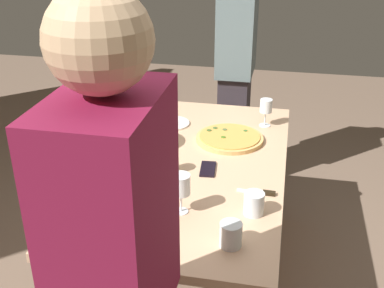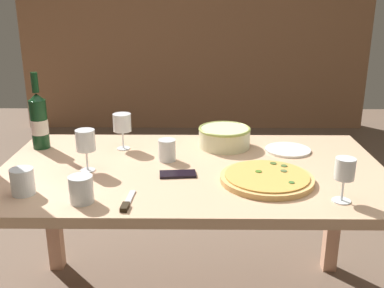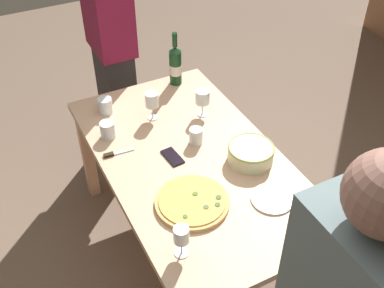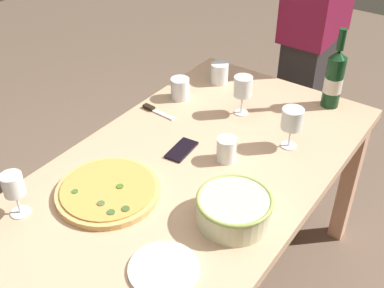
% 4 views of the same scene
% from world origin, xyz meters
% --- Properties ---
extents(ground_plane, '(8.00, 8.00, 0.00)m').
position_xyz_m(ground_plane, '(0.00, 0.00, 0.00)').
color(ground_plane, brown).
extents(dining_table, '(1.60, 0.90, 0.75)m').
position_xyz_m(dining_table, '(0.00, 0.00, 0.66)').
color(dining_table, '#D5A883').
rests_on(dining_table, ground).
extents(pizza, '(0.36, 0.36, 0.03)m').
position_xyz_m(pizza, '(0.29, -0.15, 0.76)').
color(pizza, tan).
rests_on(pizza, dining_table).
extents(serving_bowl, '(0.24, 0.24, 0.09)m').
position_xyz_m(serving_bowl, '(0.15, 0.27, 0.80)').
color(serving_bowl, beige).
rests_on(serving_bowl, dining_table).
extents(wine_bottle, '(0.08, 0.08, 0.35)m').
position_xyz_m(wine_bottle, '(-0.71, 0.24, 0.88)').
color(wine_bottle, '#11391A').
rests_on(wine_bottle, dining_table).
extents(wine_glass_near_pizza, '(0.07, 0.07, 0.16)m').
position_xyz_m(wine_glass_near_pizza, '(0.52, -0.32, 0.86)').
color(wine_glass_near_pizza, white).
rests_on(wine_glass_near_pizza, dining_table).
extents(wine_glass_by_bottle, '(0.08, 0.08, 0.17)m').
position_xyz_m(wine_glass_by_bottle, '(-0.32, 0.23, 0.87)').
color(wine_glass_by_bottle, white).
rests_on(wine_glass_by_bottle, dining_table).
extents(wine_glass_far_left, '(0.08, 0.08, 0.17)m').
position_xyz_m(wine_glass_far_left, '(-0.43, -0.04, 0.87)').
color(wine_glass_far_left, white).
rests_on(wine_glass_far_left, dining_table).
extents(cup_amber, '(0.08, 0.08, 0.10)m').
position_xyz_m(cup_amber, '(-0.38, -0.33, 0.80)').
color(cup_amber, white).
rests_on(cup_amber, dining_table).
extents(cup_ceramic, '(0.08, 0.08, 0.10)m').
position_xyz_m(cup_ceramic, '(-0.60, -0.27, 0.80)').
color(cup_ceramic, white).
rests_on(cup_ceramic, dining_table).
extents(cup_spare, '(0.07, 0.07, 0.09)m').
position_xyz_m(cup_spare, '(-0.11, 0.08, 0.80)').
color(cup_spare, white).
rests_on(cup_spare, dining_table).
extents(side_plate, '(0.21, 0.21, 0.01)m').
position_xyz_m(side_plate, '(0.44, 0.21, 0.76)').
color(side_plate, white).
rests_on(side_plate, dining_table).
extents(cell_phone, '(0.15, 0.08, 0.01)m').
position_xyz_m(cell_phone, '(-0.06, -0.09, 0.76)').
color(cell_phone, black).
rests_on(cell_phone, dining_table).
extents(pizza_knife, '(0.03, 0.17, 0.02)m').
position_xyz_m(pizza_knife, '(-0.22, -0.35, 0.76)').
color(pizza_knife, silver).
rests_on(pizza_knife, dining_table).
extents(person_host, '(0.38, 0.24, 1.75)m').
position_xyz_m(person_host, '(-1.12, -0.03, 0.90)').
color(person_host, '#2F2C2C').
rests_on(person_host, ground).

